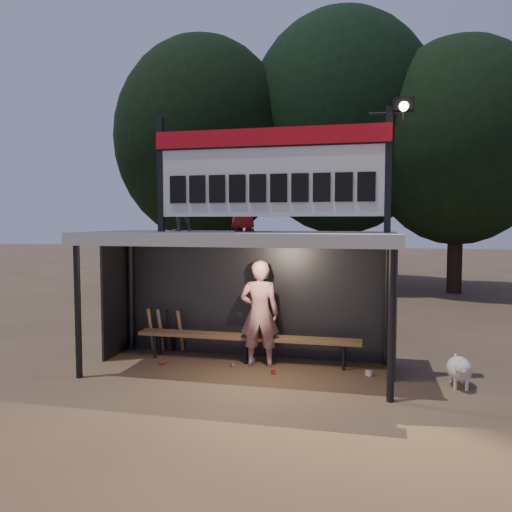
{
  "coord_description": "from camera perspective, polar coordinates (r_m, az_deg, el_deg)",
  "views": [
    {
      "loc": [
        2.08,
        -7.89,
        2.49
      ],
      "look_at": [
        0.2,
        0.4,
        1.9
      ],
      "focal_mm": 35.0,
      "sensor_mm": 36.0,
      "label": 1
    }
  ],
  "objects": [
    {
      "name": "tree_right",
      "position": [
        18.81,
        22.07,
        11.94
      ],
      "size": [
        6.08,
        6.08,
        8.72
      ],
      "color": "black",
      "rests_on": "ground"
    },
    {
      "name": "litter",
      "position": [
        8.65,
        0.2,
        -12.49
      ],
      "size": [
        3.63,
        0.69,
        0.08
      ],
      "color": "red",
      "rests_on": "ground"
    },
    {
      "name": "dog",
      "position": [
        8.26,
        22.25,
        -11.86
      ],
      "size": [
        0.36,
        0.81,
        0.49
      ],
      "color": "silver",
      "rests_on": "ground"
    },
    {
      "name": "child_b",
      "position": [
        8.53,
        -1.43,
        6.59
      ],
      "size": [
        0.6,
        0.45,
        1.12
      ],
      "primitive_type": "imported",
      "rotation": [
        0.0,
        0.0,
        2.96
      ],
      "color": "#A72019",
      "rests_on": "dugout_shelter"
    },
    {
      "name": "player",
      "position": [
        8.61,
        0.4,
        -6.55
      ],
      "size": [
        0.73,
        0.54,
        1.84
      ],
      "primitive_type": "imported",
      "rotation": [
        0.0,
        0.0,
        3.3
      ],
      "color": "silver",
      "rests_on": "ground"
    },
    {
      "name": "tree_left",
      "position": [
        19.13,
        -6.07,
        13.06
      ],
      "size": [
        6.46,
        6.46,
        9.27
      ],
      "color": "black",
      "rests_on": "ground"
    },
    {
      "name": "bench",
      "position": [
        8.93,
        -1.05,
        -9.34
      ],
      "size": [
        4.0,
        0.35,
        0.48
      ],
      "color": "olive",
      "rests_on": "ground"
    },
    {
      "name": "tree_mid",
      "position": [
        19.76,
        9.75,
        14.65
      ],
      "size": [
        7.22,
        7.22,
        10.36
      ],
      "color": "black",
      "rests_on": "ground"
    },
    {
      "name": "bats",
      "position": [
        9.7,
        -10.31,
        -8.35
      ],
      "size": [
        0.67,
        0.35,
        0.84
      ],
      "color": "#976F46",
      "rests_on": "ground"
    },
    {
      "name": "scoreboard_assembly",
      "position": [
        8.07,
        1.86,
        9.9
      ],
      "size": [
        4.1,
        0.27,
        1.99
      ],
      "color": "black",
      "rests_on": "dugout_shelter"
    },
    {
      "name": "child_a",
      "position": [
        8.8,
        -8.74,
        5.78
      ],
      "size": [
        0.56,
        0.54,
        0.91
      ],
      "primitive_type": "imported",
      "rotation": [
        0.0,
        0.0,
        3.78
      ],
      "color": "gray",
      "rests_on": "dugout_shelter"
    },
    {
      "name": "dugout_shelter",
      "position": [
        8.42,
        -1.56,
        -0.42
      ],
      "size": [
        5.1,
        2.08,
        2.32
      ],
      "color": "#3E3E41",
      "rests_on": "ground"
    },
    {
      "name": "ground",
      "position": [
        8.53,
        -1.95,
        -13.0
      ],
      "size": [
        80.0,
        80.0,
        0.0
      ],
      "primitive_type": "plane",
      "color": "brown",
      "rests_on": "ground"
    }
  ]
}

